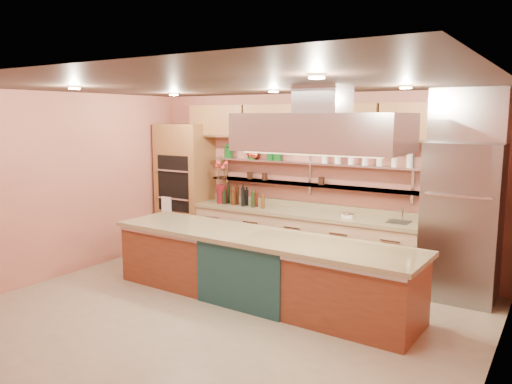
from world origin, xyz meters
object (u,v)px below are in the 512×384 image
Objects in this scene: island at (258,267)px; copper_kettle at (256,155)px; flower_vase at (222,194)px; green_canister at (271,155)px; refrigerator at (462,222)px; kitchen_scale at (348,215)px.

island is 23.39× the size of copper_kettle.
flower_vase is 1.13m from green_canister.
copper_kettle is (-3.38, 0.23, 0.74)m from refrigerator.
copper_kettle is at bearing 180.00° from green_canister.
green_canister is (0.86, 0.22, 0.70)m from flower_vase.
refrigerator is at bearing -18.39° from kitchen_scale.
green_canister reaches higher than flower_vase.
refrigerator reaches higher than green_canister.
copper_kettle reaches higher than kitchen_scale.
green_canister is (-0.84, 1.73, 1.35)m from island.
flower_vase is 2.09× the size of green_canister.
refrigerator is at bearing -0.15° from flower_vase.
green_canister is (0.30, 0.00, 0.01)m from copper_kettle.
refrigerator is at bearing -3.89° from copper_kettle.
island is at bearing -41.79° from flower_vase.
kitchen_scale is 1.98m from copper_kettle.
island is at bearing -64.22° from green_canister.
refrigerator is at bearing 35.82° from island.
refrigerator is 11.50× the size of copper_kettle.
copper_kettle is at bearing 154.95° from kitchen_scale.
kitchen_scale is (2.35, 0.00, -0.12)m from flower_vase.
island is 25.28× the size of kitchen_scale.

